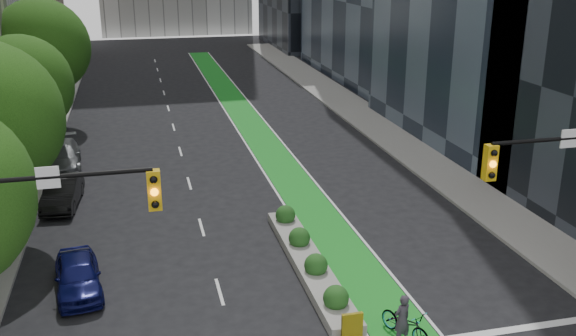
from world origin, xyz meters
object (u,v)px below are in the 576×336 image
cyclist (402,319)px  parked_car_left_mid (62,192)px  bicycle (405,323)px  median_planter (309,260)px  parked_car_left_near (78,275)px  parked_car_left_far (61,157)px

cyclist → parked_car_left_mid: bearing=-71.1°
parked_car_left_mid → bicycle: bearing=-46.3°
median_planter → parked_car_left_near: bearing=178.6°
median_planter → cyclist: cyclist is taller
bicycle → parked_car_left_near: parked_car_left_near is taller
cyclist → parked_car_left_far: cyclist is taller
parked_car_left_mid → parked_car_left_far: (-0.56, 5.82, 0.07)m
bicycle → parked_car_left_near: bearing=127.7°
bicycle → median_planter: bearing=83.9°
parked_car_left_mid → parked_car_left_far: parked_car_left_far is taller
bicycle → parked_car_left_far: bearing=96.9°
parked_car_left_near → bicycle: bearing=-34.9°
parked_car_left_near → parked_car_left_mid: (-1.30, 9.00, 0.03)m
median_planter → bicycle: (1.77, -5.40, 0.16)m
parked_car_left_far → bicycle: bearing=-62.7°
parked_car_left_mid → parked_car_left_near: bearing=-77.0°
bicycle → cyclist: size_ratio=1.17×
median_planter → bicycle: 5.68m
bicycle → parked_car_left_mid: bearing=104.7°
bicycle → parked_car_left_mid: 18.78m
median_planter → cyclist: 5.88m
median_planter → parked_car_left_far: size_ratio=1.92×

